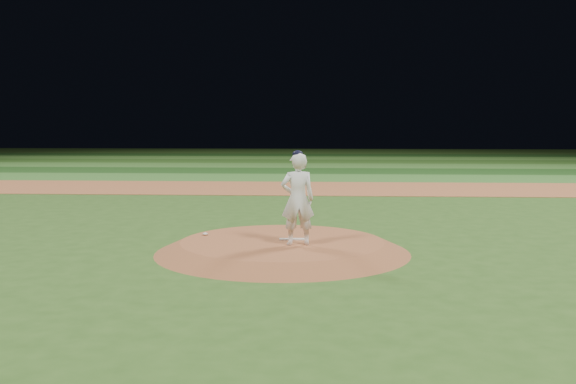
{
  "coord_description": "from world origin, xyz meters",
  "views": [
    {
      "loc": [
        0.93,
        -13.66,
        2.75
      ],
      "look_at": [
        0.0,
        2.0,
        1.1
      ],
      "focal_mm": 40.0,
      "sensor_mm": 36.0,
      "label": 1
    }
  ],
  "objects": [
    {
      "name": "infield_dirt_band",
      "position": [
        0.0,
        14.0,
        0.01
      ],
      "size": [
        70.0,
        6.0,
        0.02
      ],
      "primitive_type": "cube",
      "color": "#9A562F",
      "rests_on": "ground"
    },
    {
      "name": "outfield_stripe_0",
      "position": [
        0.0,
        19.5,
        0.01
      ],
      "size": [
        70.0,
        5.0,
        0.02
      ],
      "primitive_type": "cube",
      "color": "#336826",
      "rests_on": "ground"
    },
    {
      "name": "outfield_stripe_3",
      "position": [
        0.0,
        34.5,
        0.01
      ],
      "size": [
        70.0,
        5.0,
        0.02
      ],
      "primitive_type": "cube",
      "color": "#264D19",
      "rests_on": "ground"
    },
    {
      "name": "pitcher_on_mound",
      "position": [
        0.35,
        -0.46,
        1.22
      ],
      "size": [
        0.77,
        0.58,
        1.98
      ],
      "color": "white",
      "rests_on": "pitchers_mound"
    },
    {
      "name": "outfield_stripe_5",
      "position": [
        0.0,
        44.5,
        0.01
      ],
      "size": [
        70.0,
        5.0,
        0.02
      ],
      "primitive_type": "cube",
      "color": "#194014",
      "rests_on": "ground"
    },
    {
      "name": "outfield_stripe_1",
      "position": [
        0.0,
        24.5,
        0.01
      ],
      "size": [
        70.0,
        5.0,
        0.02
      ],
      "primitive_type": "cube",
      "color": "#194014",
      "rests_on": "ground"
    },
    {
      "name": "rosin_bag",
      "position": [
        -1.8,
        0.56,
        0.28
      ],
      "size": [
        0.12,
        0.12,
        0.07
      ],
      "primitive_type": "ellipsoid",
      "color": "silver",
      "rests_on": "pitchers_mound"
    },
    {
      "name": "pitchers_mound",
      "position": [
        0.0,
        0.0,
        0.12
      ],
      "size": [
        5.5,
        5.5,
        0.25
      ],
      "primitive_type": "cone",
      "color": "brown",
      "rests_on": "ground"
    },
    {
      "name": "outfield_stripe_4",
      "position": [
        0.0,
        39.5,
        0.01
      ],
      "size": [
        70.0,
        5.0,
        0.02
      ],
      "primitive_type": "cube",
      "color": "#3C6F28",
      "rests_on": "ground"
    },
    {
      "name": "ground",
      "position": [
        0.0,
        0.0,
        0.0
      ],
      "size": [
        120.0,
        120.0,
        0.0
      ],
      "primitive_type": "plane",
      "color": "#2B4F19",
      "rests_on": "ground"
    },
    {
      "name": "outfield_stripe_2",
      "position": [
        0.0,
        29.5,
        0.01
      ],
      "size": [
        70.0,
        5.0,
        0.02
      ],
      "primitive_type": "cube",
      "color": "#366A26",
      "rests_on": "ground"
    },
    {
      "name": "pitching_rubber",
      "position": [
        0.2,
        0.12,
        0.26
      ],
      "size": [
        0.56,
        0.18,
        0.03
      ],
      "primitive_type": "cube",
      "rotation": [
        0.0,
        0.0,
        0.08
      ],
      "color": "silver",
      "rests_on": "pitchers_mound"
    }
  ]
}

